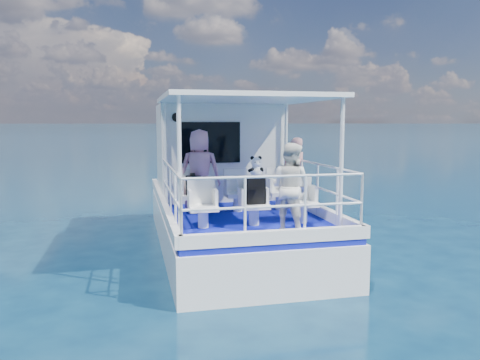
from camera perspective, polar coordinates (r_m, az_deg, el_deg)
name	(u,v)px	position (r m, az deg, el deg)	size (l,w,h in m)	color
ground	(240,257)	(9.52, -0.02, -9.38)	(2000.00, 2000.00, 0.00)	#08243E
hull	(230,245)	(10.46, -1.28, -7.87)	(3.00, 7.00, 1.60)	white
deck	(230,207)	(10.27, -1.29, -3.28)	(2.90, 6.90, 0.10)	#0A1191
cabin	(218,151)	(11.40, -2.65, 3.56)	(2.85, 2.00, 2.20)	white
canopy	(242,98)	(8.95, 0.27, 9.92)	(3.00, 3.20, 0.08)	white
canopy_posts	(243,159)	(8.91, 0.34, 2.59)	(2.77, 2.97, 2.20)	white
railings	(247,192)	(8.67, 0.84, -1.53)	(2.84, 3.59, 1.00)	white
seat_port_fwd	(193,204)	(9.31, -5.72, -2.90)	(0.48, 0.46, 0.38)	white
seat_center_fwd	(238,202)	(9.46, -0.30, -2.70)	(0.48, 0.46, 0.38)	white
seat_stbd_fwd	(280,200)	(9.70, 4.90, -2.49)	(0.48, 0.46, 0.38)	white
seat_port_aft	(203,217)	(8.04, -4.52, -4.47)	(0.48, 0.46, 0.38)	white
seat_center_aft	(254,214)	(8.22, 1.71, -4.20)	(0.48, 0.46, 0.38)	white
seat_stbd_aft	(302,212)	(8.49, 7.61, -3.89)	(0.48, 0.46, 0.38)	white
passenger_port_fwd	(200,171)	(9.34, -4.92, 1.10)	(0.62, 0.44, 1.66)	#CA829E
passenger_stbd_fwd	(295,173)	(9.83, 6.70, 0.85)	(0.54, 0.35, 1.48)	tan
passenger_stbd_aft	(290,187)	(7.70, 6.17, -0.91)	(0.71, 0.55, 1.46)	silver
backpack_port	(193,185)	(9.17, -5.71, -0.67)	(0.29, 0.16, 0.37)	black
backpack_center	(255,190)	(8.13, 1.89, -1.26)	(0.32, 0.18, 0.48)	black
compact_camera	(192,174)	(9.15, -5.81, 0.68)	(0.10, 0.06, 0.06)	black
panda	(256,167)	(8.05, 1.96, 1.65)	(0.23, 0.19, 0.35)	white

